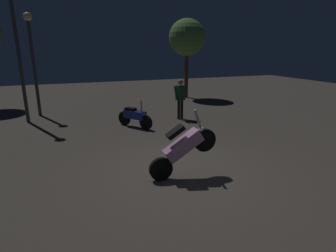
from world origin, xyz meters
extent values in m
plane|color=#4C443D|center=(0.00, 0.00, 0.00)|extent=(40.00, 40.00, 0.00)
cylinder|color=black|center=(-0.64, -0.24, 0.28)|extent=(0.56, 0.11, 0.56)
cylinder|color=black|center=(0.46, -0.27, 0.86)|extent=(0.56, 0.11, 0.56)
cube|color=#C68CB7|center=(-0.09, -0.25, 0.80)|extent=(0.97, 0.32, 0.76)
cube|color=black|center=(-0.29, -0.25, 1.15)|extent=(0.43, 0.25, 0.32)
cylinder|color=gray|center=(0.26, -0.26, 1.41)|extent=(0.21, 0.06, 0.44)
sphere|color=#F2EABF|center=(0.36, -0.26, 1.14)|extent=(0.12, 0.12, 0.12)
cylinder|color=black|center=(-0.43, 4.78, 0.28)|extent=(0.40, 0.52, 0.56)
cylinder|color=black|center=(0.19, 3.87, 0.28)|extent=(0.40, 0.52, 0.56)
cube|color=navy|center=(-0.12, 4.32, 0.51)|extent=(0.79, 0.95, 0.30)
cube|color=black|center=(-0.23, 4.49, 0.71)|extent=(0.45, 0.50, 0.10)
cylinder|color=gray|center=(0.08, 4.04, 0.89)|extent=(0.08, 0.08, 0.45)
sphere|color=#F2EABF|center=(0.14, 3.95, 0.56)|extent=(0.12, 0.12, 0.12)
cylinder|color=black|center=(1.98, 4.90, 0.42)|extent=(0.12, 0.12, 0.84)
cylinder|color=black|center=(2.14, 4.93, 0.42)|extent=(0.12, 0.12, 0.84)
cube|color=#1E3F2D|center=(2.06, 4.92, 1.15)|extent=(0.40, 0.30, 0.63)
sphere|color=#9E7251|center=(2.06, 4.92, 1.61)|extent=(0.23, 0.23, 0.23)
cylinder|color=#1E3F2D|center=(1.82, 4.87, 1.18)|extent=(0.20, 0.12, 0.57)
cylinder|color=#1E3F2D|center=(2.30, 4.96, 1.18)|extent=(0.20, 0.12, 0.57)
cylinder|color=#38383D|center=(-3.72, 7.76, 2.06)|extent=(0.14, 0.14, 4.12)
sphere|color=#F9E59E|center=(-3.72, 7.76, 4.26)|extent=(0.36, 0.36, 0.36)
cylinder|color=#38383D|center=(-4.11, 6.65, 2.66)|extent=(0.14, 0.14, 5.32)
cylinder|color=#4C331E|center=(4.57, 9.84, 1.43)|extent=(0.24, 0.24, 2.86)
sphere|color=#568C42|center=(4.57, 9.84, 3.62)|extent=(2.17, 2.17, 2.17)
camera|label=1|loc=(-2.55, -5.72, 2.97)|focal=29.11mm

